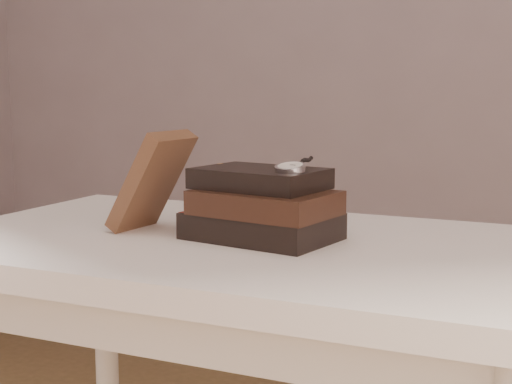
% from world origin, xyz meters
% --- Properties ---
extents(table, '(1.00, 0.60, 0.75)m').
position_xyz_m(table, '(0.00, 0.35, 0.66)').
color(table, white).
rests_on(table, ground).
extents(book_stack, '(0.25, 0.19, 0.11)m').
position_xyz_m(book_stack, '(0.04, 0.35, 0.80)').
color(book_stack, black).
rests_on(book_stack, table).
extents(journal, '(0.12, 0.12, 0.17)m').
position_xyz_m(journal, '(-0.16, 0.34, 0.83)').
color(journal, '#412619').
rests_on(journal, table).
extents(pocket_watch, '(0.05, 0.15, 0.02)m').
position_xyz_m(pocket_watch, '(0.09, 0.34, 0.87)').
color(pocket_watch, silver).
rests_on(pocket_watch, book_stack).
extents(eyeglasses, '(0.11, 0.12, 0.04)m').
position_xyz_m(eyeglasses, '(-0.03, 0.44, 0.81)').
color(eyeglasses, silver).
rests_on(eyeglasses, book_stack).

